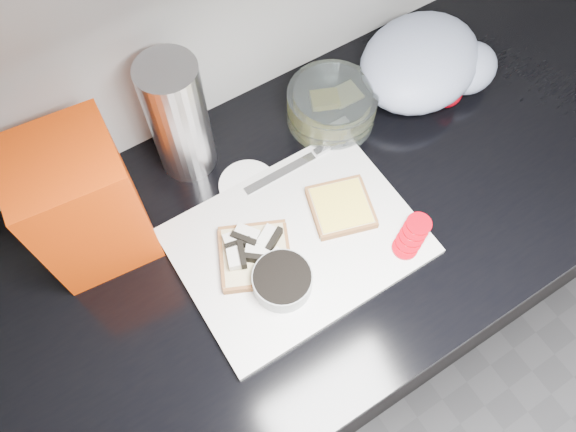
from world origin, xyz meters
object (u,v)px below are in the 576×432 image
object	(u,v)px
bread_bag	(83,204)
glass_bowl	(331,106)
cutting_board	(297,241)
steel_canister	(179,119)

from	to	relation	value
bread_bag	glass_bowl	bearing A→B (deg)	6.71
cutting_board	glass_bowl	size ratio (longest dim) A/B	2.36
cutting_board	steel_canister	xyz separation A→B (m)	(-0.08, 0.25, 0.11)
bread_bag	steel_canister	distance (m)	0.21
steel_canister	cutting_board	bearing A→B (deg)	-73.18
bread_bag	steel_canister	world-z (taller)	bread_bag
glass_bowl	bread_bag	world-z (taller)	bread_bag
steel_canister	glass_bowl	bearing A→B (deg)	-12.50
bread_bag	steel_canister	size ratio (longest dim) A/B	1.04
glass_bowl	steel_canister	world-z (taller)	steel_canister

